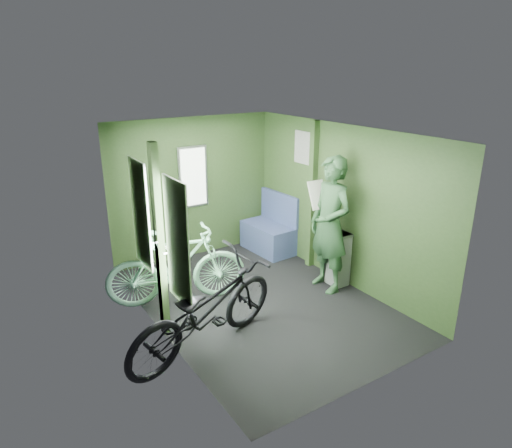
{
  "coord_description": "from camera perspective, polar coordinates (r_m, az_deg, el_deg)",
  "views": [
    {
      "loc": [
        -3.03,
        -4.6,
        3.07
      ],
      "look_at": [
        0.0,
        0.1,
        1.1
      ],
      "focal_mm": 32.0,
      "sensor_mm": 36.0,
      "label": 1
    }
  ],
  "objects": [
    {
      "name": "room",
      "position": [
        5.76,
        0.02,
        2.92
      ],
      "size": [
        4.0,
        4.02,
        2.31
      ],
      "color": "black",
      "rests_on": "ground"
    },
    {
      "name": "bicycle_black",
      "position": [
        5.37,
        -6.07,
        -15.56
      ],
      "size": [
        2.24,
        1.42,
        1.19
      ],
      "primitive_type": "imported",
      "rotation": [
        0.0,
        -0.16,
        1.85
      ],
      "color": "black",
      "rests_on": "ground"
    },
    {
      "name": "bicycle_mint",
      "position": [
        6.36,
        -9.58,
        -9.76
      ],
      "size": [
        1.96,
        1.16,
        1.17
      ],
      "primitive_type": "imported",
      "rotation": [
        0.0,
        -0.13,
        1.28
      ],
      "color": "#87D5A5",
      "rests_on": "ground"
    },
    {
      "name": "passenger",
      "position": [
        6.39,
        9.24,
        -0.1
      ],
      "size": [
        0.48,
        0.75,
        1.93
      ],
      "rotation": [
        0.0,
        0.0,
        -1.6
      ],
      "color": "#2C5130",
      "rests_on": "ground"
    },
    {
      "name": "waste_box",
      "position": [
        6.75,
        10.11,
        -4.23
      ],
      "size": [
        0.24,
        0.33,
        0.8
      ],
      "primitive_type": "cube",
      "color": "slate",
      "rests_on": "ground"
    },
    {
      "name": "bench_seat",
      "position": [
        7.86,
        1.7,
        -1.27
      ],
      "size": [
        0.59,
        0.98,
        1.01
      ],
      "rotation": [
        0.0,
        0.0,
        0.06
      ],
      "color": "navy",
      "rests_on": "ground"
    }
  ]
}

